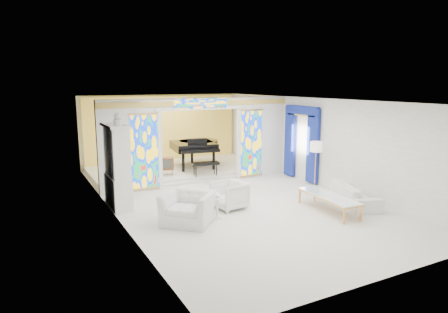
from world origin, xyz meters
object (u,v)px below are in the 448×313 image
china_cabinet (117,167)px  coffee_table (328,197)px  grand_piano (196,146)px  sofa (354,194)px  tv_console (166,164)px  armchair_right (229,195)px  armchair_left (188,208)px

china_cabinet → coffee_table: (5.00, -3.17, -0.74)m
china_cabinet → grand_piano: (3.93, 3.39, -0.17)m
china_cabinet → sofa: bearing=-25.9°
tv_console → sofa: bearing=-34.0°
sofa → tv_console: (-3.85, 5.45, 0.29)m
china_cabinet → tv_console: size_ratio=4.26×
china_cabinet → armchair_right: china_cabinet is taller
grand_piano → coffee_table: bearing=-72.4°
china_cabinet → coffee_table: size_ratio=1.27×
sofa → grand_piano: size_ratio=0.65×
china_cabinet → grand_piano: bearing=40.8°
armchair_left → sofa: size_ratio=0.60×
china_cabinet → armchair_left: 2.66m
sofa → tv_console: tv_console is taller
sofa → coffee_table: (-1.16, -0.18, 0.13)m
armchair_right → coffee_table: armchair_right is taller
armchair_left → tv_console: 4.83m
armchair_left → armchair_right: 1.62m
china_cabinet → coffee_table: bearing=-32.4°
armchair_left → armchair_right: size_ratio=1.45×
armchair_left → coffee_table: 3.90m
sofa → tv_console: size_ratio=3.18×
armchair_left → tv_console: size_ratio=1.92×
armchair_right → coffee_table: (2.27, -1.52, 0.04)m
sofa → china_cabinet: bearing=85.6°
coffee_table → armchair_right: bearing=146.3°
armchair_left → grand_piano: 6.28m
armchair_right → coffee_table: size_ratio=0.40×
armchair_right → china_cabinet: bearing=-129.6°
coffee_table → tv_console: 6.24m
armchair_right → sofa: armchair_right is taller
armchair_right → tv_console: bearing=177.4°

